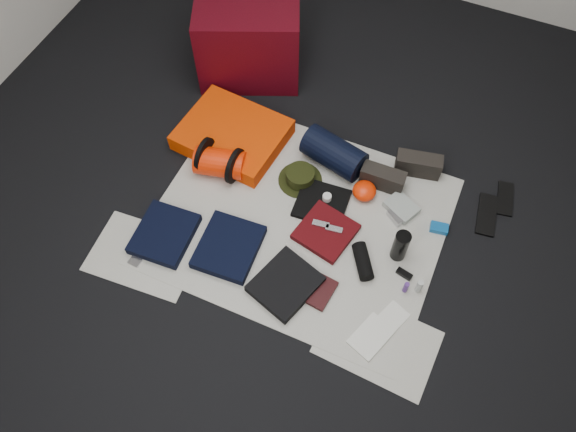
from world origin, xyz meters
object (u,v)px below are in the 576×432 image
at_px(compact_camera, 396,217).
at_px(paperback_book, 321,292).
at_px(navy_duffel, 334,153).
at_px(water_bottle, 400,246).
at_px(stuff_sack, 220,163).
at_px(red_cabinet, 249,36).
at_px(sleeping_pad, 232,135).

xyz_separation_m(compact_camera, paperback_book, (-0.22, -0.60, -0.01)).
relative_size(navy_duffel, water_bottle, 1.76).
xyz_separation_m(stuff_sack, water_bottle, (1.15, -0.11, 0.02)).
distance_m(red_cabinet, compact_camera, 1.51).
height_order(stuff_sack, paperback_book, stuff_sack).
bearing_deg(water_bottle, navy_duffel, 141.38).
bearing_deg(sleeping_pad, red_cabinet, 105.53).
height_order(water_bottle, paperback_book, water_bottle).
height_order(sleeping_pad, paperback_book, sleeping_pad).
distance_m(sleeping_pad, navy_duffel, 0.64).
bearing_deg(paperback_book, red_cabinet, 134.43).
bearing_deg(stuff_sack, navy_duffel, 28.95).
relative_size(sleeping_pad, navy_duffel, 1.63).
height_order(stuff_sack, navy_duffel, navy_duffel).
relative_size(stuff_sack, compact_camera, 2.83).
bearing_deg(red_cabinet, water_bottle, -58.73).
bearing_deg(compact_camera, paperback_book, -76.07).
xyz_separation_m(red_cabinet, compact_camera, (1.28, -0.76, -0.24)).
xyz_separation_m(water_bottle, paperback_book, (-0.30, -0.38, -0.09)).
bearing_deg(stuff_sack, compact_camera, 5.57).
xyz_separation_m(red_cabinet, paperback_book, (1.06, -1.36, -0.25)).
bearing_deg(red_cabinet, paperback_book, -75.07).
relative_size(red_cabinet, compact_camera, 6.22).
xyz_separation_m(sleeping_pad, water_bottle, (1.19, -0.35, 0.05)).
distance_m(stuff_sack, navy_duffel, 0.68).
bearing_deg(compact_camera, stuff_sack, -140.04).
distance_m(sleeping_pad, paperback_book, 1.15).
distance_m(navy_duffel, compact_camera, 0.53).
bearing_deg(navy_duffel, paperback_book, -59.01).
relative_size(sleeping_pad, water_bottle, 2.87).
distance_m(compact_camera, paperback_book, 0.64).
relative_size(sleeping_pad, stuff_sack, 2.10).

